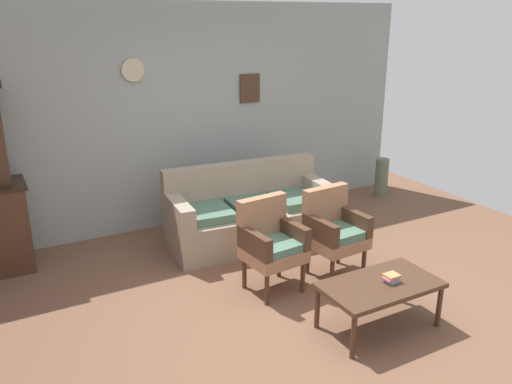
{
  "coord_description": "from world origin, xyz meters",
  "views": [
    {
      "loc": [
        -2.25,
        -3.34,
        2.53
      ],
      "look_at": [
        0.12,
        0.99,
        0.85
      ],
      "focal_mm": 36.41,
      "sensor_mm": 36.0,
      "label": 1
    }
  ],
  "objects_px": {
    "armchair_near_couch_end": "(271,241)",
    "coffee_table": "(380,288)",
    "armchair_row_middle": "(334,229)",
    "floor_vase_by_wall": "(381,178)",
    "floral_couch": "(250,215)",
    "book_stack_on_table": "(391,278)"
  },
  "relations": [
    {
      "from": "armchair_near_couch_end",
      "to": "coffee_table",
      "type": "height_order",
      "value": "armchair_near_couch_end"
    },
    {
      "from": "armchair_row_middle",
      "to": "coffee_table",
      "type": "xyz_separation_m",
      "value": [
        -0.25,
        -0.98,
        -0.12
      ]
    },
    {
      "from": "armchair_near_couch_end",
      "to": "floor_vase_by_wall",
      "type": "distance_m",
      "value": 3.24
    },
    {
      "from": "floral_couch",
      "to": "floor_vase_by_wall",
      "type": "bearing_deg",
      "value": 11.8
    },
    {
      "from": "floral_couch",
      "to": "armchair_row_middle",
      "type": "xyz_separation_m",
      "value": [
        0.36,
        -1.12,
        0.17
      ]
    },
    {
      "from": "armchair_near_couch_end",
      "to": "book_stack_on_table",
      "type": "height_order",
      "value": "armchair_near_couch_end"
    },
    {
      "from": "coffee_table",
      "to": "armchair_near_couch_end",
      "type": "bearing_deg",
      "value": 114.4
    },
    {
      "from": "book_stack_on_table",
      "to": "floral_couch",
      "type": "bearing_deg",
      "value": 95.32
    },
    {
      "from": "armchair_row_middle",
      "to": "armchair_near_couch_end",
      "type": "bearing_deg",
      "value": 176.47
    },
    {
      "from": "floor_vase_by_wall",
      "to": "armchair_near_couch_end",
      "type": "bearing_deg",
      "value": -150.47
    },
    {
      "from": "floral_couch",
      "to": "armchair_row_middle",
      "type": "relative_size",
      "value": 2.18
    },
    {
      "from": "coffee_table",
      "to": "floor_vase_by_wall",
      "type": "relative_size",
      "value": 1.77
    },
    {
      "from": "book_stack_on_table",
      "to": "armchair_near_couch_end",
      "type": "bearing_deg",
      "value": 117.77
    },
    {
      "from": "floor_vase_by_wall",
      "to": "armchair_row_middle",
      "type": "bearing_deg",
      "value": -142.06
    },
    {
      "from": "armchair_near_couch_end",
      "to": "armchair_row_middle",
      "type": "bearing_deg",
      "value": -3.53
    },
    {
      "from": "book_stack_on_table",
      "to": "coffee_table",
      "type": "bearing_deg",
      "value": 163.08
    },
    {
      "from": "coffee_table",
      "to": "floor_vase_by_wall",
      "type": "height_order",
      "value": "floor_vase_by_wall"
    },
    {
      "from": "armchair_row_middle",
      "to": "book_stack_on_table",
      "type": "height_order",
      "value": "armchair_row_middle"
    },
    {
      "from": "armchair_row_middle",
      "to": "book_stack_on_table",
      "type": "xyz_separation_m",
      "value": [
        -0.16,
        -1.01,
        -0.04
      ]
    },
    {
      "from": "armchair_row_middle",
      "to": "floor_vase_by_wall",
      "type": "xyz_separation_m",
      "value": [
        2.1,
        1.64,
        -0.22
      ]
    },
    {
      "from": "armchair_row_middle",
      "to": "coffee_table",
      "type": "relative_size",
      "value": 0.9
    },
    {
      "from": "book_stack_on_table",
      "to": "floor_vase_by_wall",
      "type": "height_order",
      "value": "floor_vase_by_wall"
    }
  ]
}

